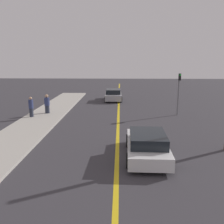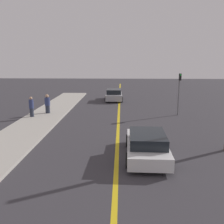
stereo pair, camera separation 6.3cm
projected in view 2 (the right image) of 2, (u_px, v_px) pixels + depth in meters
The scene contains 7 objects.
road_center_line at pixel (118, 128), 17.15m from camera, with size 0.20×60.00×0.01m.
sidewalk_left at pixel (28, 129), 16.50m from camera, with size 3.05×34.27×0.15m.
car_near_right_lane at pixel (147, 145), 11.94m from camera, with size 2.08×4.37×1.25m.
car_ahead_center at pixel (114, 95), 28.09m from camera, with size 1.98×3.96×1.30m.
pedestrian_near_curb at pixel (31, 107), 19.58m from camera, with size 0.36×0.36×1.59m.
pedestrian_mid_group at pixel (47, 104), 20.91m from camera, with size 0.44×0.44×1.59m.
traffic_light at pixel (179, 89), 20.46m from camera, with size 0.18×0.40×3.47m.
Camera 2 is at (0.18, 1.46, 4.68)m, focal length 40.00 mm.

